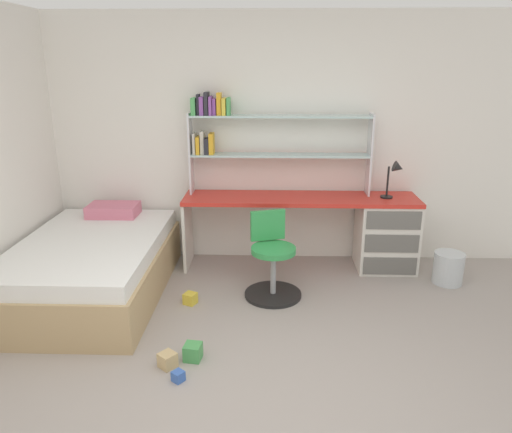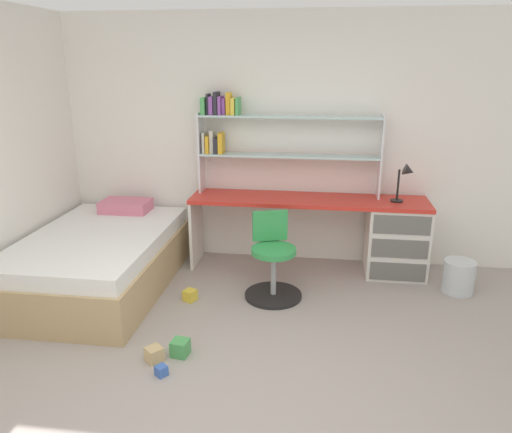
{
  "view_description": "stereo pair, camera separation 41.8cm",
  "coord_description": "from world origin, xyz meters",
  "px_view_note": "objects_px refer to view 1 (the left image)",
  "views": [
    {
      "loc": [
        0.04,
        -2.28,
        2.04
      ],
      "look_at": [
        -0.09,
        1.7,
        0.77
      ],
      "focal_mm": 33.97,
      "sensor_mm": 36.0,
      "label": 1
    },
    {
      "loc": [
        0.45,
        -2.25,
        2.04
      ],
      "look_at": [
        -0.09,
        1.7,
        0.77
      ],
      "focal_mm": 33.97,
      "sensor_mm": 36.0,
      "label": 2
    }
  ],
  "objects_px": {
    "toy_block_yellow_0": "(190,298)",
    "desk": "(363,228)",
    "desk_lamp": "(396,174)",
    "toy_block_green_2": "(193,352)",
    "waste_bin": "(448,268)",
    "bookshelf_hutch": "(252,133)",
    "bed_platform": "(92,267)",
    "toy_block_natural_3": "(168,360)",
    "swivel_chair": "(272,264)",
    "toy_block_blue_1": "(178,376)"
  },
  "relations": [
    {
      "from": "toy_block_green_2",
      "to": "toy_block_natural_3",
      "type": "distance_m",
      "value": 0.19
    },
    {
      "from": "toy_block_blue_1",
      "to": "toy_block_yellow_0",
      "type": "bearing_deg",
      "value": 95.04
    },
    {
      "from": "toy_block_yellow_0",
      "to": "toy_block_green_2",
      "type": "height_order",
      "value": "toy_block_green_2"
    },
    {
      "from": "bookshelf_hutch",
      "to": "toy_block_natural_3",
      "type": "distance_m",
      "value": 2.4
    },
    {
      "from": "bookshelf_hutch",
      "to": "desk_lamp",
      "type": "bearing_deg",
      "value": -7.12
    },
    {
      "from": "swivel_chair",
      "to": "toy_block_blue_1",
      "type": "height_order",
      "value": "swivel_chair"
    },
    {
      "from": "toy_block_blue_1",
      "to": "toy_block_natural_3",
      "type": "height_order",
      "value": "toy_block_natural_3"
    },
    {
      "from": "toy_block_yellow_0",
      "to": "desk",
      "type": "bearing_deg",
      "value": 27.69
    },
    {
      "from": "toy_block_blue_1",
      "to": "bed_platform",
      "type": "bearing_deg",
      "value": 128.77
    },
    {
      "from": "bookshelf_hutch",
      "to": "toy_block_green_2",
      "type": "height_order",
      "value": "bookshelf_hutch"
    },
    {
      "from": "desk",
      "to": "bookshelf_hutch",
      "type": "distance_m",
      "value": 1.49
    },
    {
      "from": "bookshelf_hutch",
      "to": "desk",
      "type": "bearing_deg",
      "value": -6.98
    },
    {
      "from": "desk",
      "to": "toy_block_natural_3",
      "type": "bearing_deg",
      "value": -132.6
    },
    {
      "from": "desk",
      "to": "bed_platform",
      "type": "xyz_separation_m",
      "value": [
        -2.57,
        -0.7,
        -0.16
      ]
    },
    {
      "from": "desk_lamp",
      "to": "swivel_chair",
      "type": "height_order",
      "value": "desk_lamp"
    },
    {
      "from": "bed_platform",
      "to": "toy_block_blue_1",
      "type": "distance_m",
      "value": 1.63
    },
    {
      "from": "bed_platform",
      "to": "toy_block_blue_1",
      "type": "xyz_separation_m",
      "value": [
        1.01,
        -1.26,
        -0.23
      ]
    },
    {
      "from": "swivel_chair",
      "to": "bed_platform",
      "type": "xyz_separation_m",
      "value": [
        -1.64,
        -0.04,
        -0.03
      ]
    },
    {
      "from": "toy_block_yellow_0",
      "to": "toy_block_natural_3",
      "type": "distance_m",
      "value": 0.94
    },
    {
      "from": "waste_bin",
      "to": "toy_block_green_2",
      "type": "distance_m",
      "value": 2.64
    },
    {
      "from": "bookshelf_hutch",
      "to": "desk_lamp",
      "type": "relative_size",
      "value": 4.75
    },
    {
      "from": "swivel_chair",
      "to": "toy_block_yellow_0",
      "type": "bearing_deg",
      "value": -164.16
    },
    {
      "from": "toy_block_yellow_0",
      "to": "toy_block_green_2",
      "type": "distance_m",
      "value": 0.85
    },
    {
      "from": "desk",
      "to": "desk_lamp",
      "type": "height_order",
      "value": "desk_lamp"
    },
    {
      "from": "desk",
      "to": "desk_lamp",
      "type": "relative_size",
      "value": 6.14
    },
    {
      "from": "swivel_chair",
      "to": "bookshelf_hutch",
      "type": "bearing_deg",
      "value": 105.27
    },
    {
      "from": "desk",
      "to": "bed_platform",
      "type": "height_order",
      "value": "desk"
    },
    {
      "from": "desk",
      "to": "bed_platform",
      "type": "bearing_deg",
      "value": -164.82
    },
    {
      "from": "bed_platform",
      "to": "toy_block_yellow_0",
      "type": "bearing_deg",
      "value": -10.5
    },
    {
      "from": "bookshelf_hutch",
      "to": "toy_block_blue_1",
      "type": "xyz_separation_m",
      "value": [
        -0.41,
        -2.1,
        -1.34
      ]
    },
    {
      "from": "desk",
      "to": "swivel_chair",
      "type": "relative_size",
      "value": 3.07
    },
    {
      "from": "bookshelf_hutch",
      "to": "swivel_chair",
      "type": "height_order",
      "value": "bookshelf_hutch"
    },
    {
      "from": "desk_lamp",
      "to": "toy_block_yellow_0",
      "type": "relative_size",
      "value": 3.81
    },
    {
      "from": "waste_bin",
      "to": "toy_block_blue_1",
      "type": "bearing_deg",
      "value": -145.43
    },
    {
      "from": "bed_platform",
      "to": "toy_block_blue_1",
      "type": "relative_size",
      "value": 26.97
    },
    {
      "from": "bookshelf_hutch",
      "to": "bed_platform",
      "type": "xyz_separation_m",
      "value": [
        -1.42,
        -0.84,
        -1.1
      ]
    },
    {
      "from": "bookshelf_hutch",
      "to": "desk_lamp",
      "type": "distance_m",
      "value": 1.47
    },
    {
      "from": "bookshelf_hutch",
      "to": "bed_platform",
      "type": "distance_m",
      "value": 1.98
    },
    {
      "from": "swivel_chair",
      "to": "toy_block_green_2",
      "type": "distance_m",
      "value": 1.21
    },
    {
      "from": "bookshelf_hutch",
      "to": "toy_block_green_2",
      "type": "distance_m",
      "value": 2.29
    },
    {
      "from": "desk",
      "to": "waste_bin",
      "type": "bearing_deg",
      "value": -24.64
    },
    {
      "from": "toy_block_yellow_0",
      "to": "toy_block_natural_3",
      "type": "height_order",
      "value": "toy_block_natural_3"
    },
    {
      "from": "swivel_chair",
      "to": "bed_platform",
      "type": "relative_size",
      "value": 0.4
    },
    {
      "from": "waste_bin",
      "to": "toy_block_natural_3",
      "type": "relative_size",
      "value": 2.86
    },
    {
      "from": "desk",
      "to": "bookshelf_hutch",
      "type": "xyz_separation_m",
      "value": [
        -1.14,
        0.14,
        0.95
      ]
    },
    {
      "from": "desk",
      "to": "toy_block_natural_3",
      "type": "distance_m",
      "value": 2.48
    },
    {
      "from": "desk",
      "to": "toy_block_blue_1",
      "type": "height_order",
      "value": "desk"
    },
    {
      "from": "desk",
      "to": "waste_bin",
      "type": "height_order",
      "value": "desk"
    },
    {
      "from": "desk",
      "to": "toy_block_natural_3",
      "type": "xyz_separation_m",
      "value": [
        -1.66,
        -1.8,
        -0.37
      ]
    },
    {
      "from": "toy_block_green_2",
      "to": "desk_lamp",
      "type": "bearing_deg",
      "value": 43.41
    }
  ]
}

